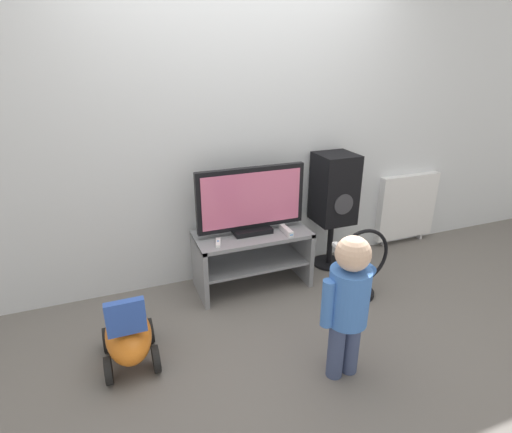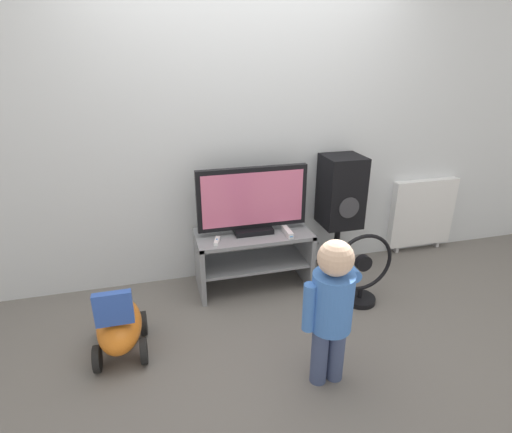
# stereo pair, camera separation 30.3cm
# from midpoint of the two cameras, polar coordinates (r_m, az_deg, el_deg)

# --- Properties ---
(ground_plane) EXTENTS (16.00, 16.00, 0.00)m
(ground_plane) POSITION_cam_midpoint_polar(r_m,az_deg,el_deg) (3.23, 3.35, -11.67)
(ground_plane) COLOR slate
(wall_back) EXTENTS (10.00, 0.06, 2.60)m
(wall_back) POSITION_cam_midpoint_polar(r_m,az_deg,el_deg) (3.21, 0.97, 13.25)
(wall_back) COLOR silver
(wall_back) RESTS_ON ground_plane
(tv_stand) EXTENTS (0.92, 0.43, 0.48)m
(tv_stand) POSITION_cam_midpoint_polar(r_m,az_deg,el_deg) (3.25, 2.29, -5.05)
(tv_stand) COLOR gray
(tv_stand) RESTS_ON ground_plane
(television) EXTENTS (0.87, 0.20, 0.53)m
(television) POSITION_cam_midpoint_polar(r_m,az_deg,el_deg) (3.10, 2.30, 2.17)
(television) COLOR black
(television) RESTS_ON tv_stand
(game_console) EXTENTS (0.04, 0.18, 0.04)m
(game_console) POSITION_cam_midpoint_polar(r_m,az_deg,el_deg) (3.16, 7.29, -2.26)
(game_console) COLOR white
(game_console) RESTS_ON tv_stand
(remote_primary) EXTENTS (0.07, 0.13, 0.03)m
(remote_primary) POSITION_cam_midpoint_polar(r_m,az_deg,el_deg) (3.01, -2.74, -3.54)
(remote_primary) COLOR white
(remote_primary) RESTS_ON tv_stand
(child) EXTENTS (0.35, 0.51, 0.91)m
(child) POSITION_cam_midpoint_polar(r_m,az_deg,el_deg) (2.31, 14.56, -11.78)
(child) COLOR #3F4C72
(child) RESTS_ON ground_plane
(speaker_tower) EXTENTS (0.32, 0.33, 1.03)m
(speaker_tower) POSITION_cam_midpoint_polar(r_m,az_deg,el_deg) (3.47, 14.49, 3.05)
(speaker_tower) COLOR black
(speaker_tower) RESTS_ON ground_plane
(floor_fan) EXTENTS (0.47, 0.24, 0.58)m
(floor_fan) POSITION_cam_midpoint_polar(r_m,az_deg,el_deg) (3.20, 17.62, -7.71)
(floor_fan) COLOR black
(floor_fan) RESTS_ON ground_plane
(ride_on_toy) EXTENTS (0.31, 0.52, 0.53)m
(ride_on_toy) POSITION_cam_midpoint_polar(r_m,az_deg,el_deg) (2.71, -15.84, -14.88)
(ride_on_toy) COLOR orange
(ride_on_toy) RESTS_ON ground_plane
(radiator) EXTENTS (0.66, 0.08, 0.71)m
(radiator) POSITION_cam_midpoint_polar(r_m,az_deg,el_deg) (4.20, 24.58, 0.42)
(radiator) COLOR white
(radiator) RESTS_ON ground_plane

